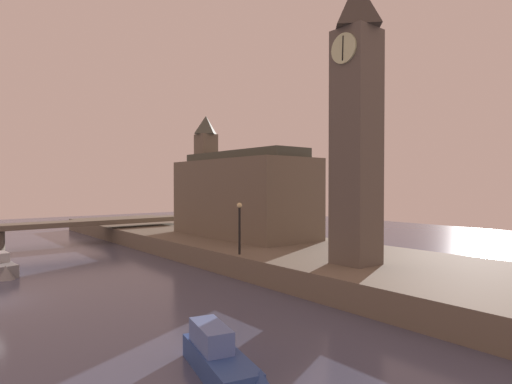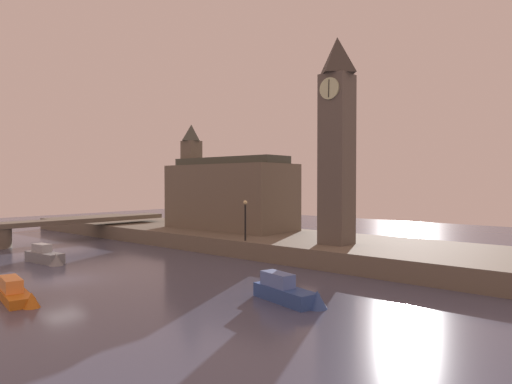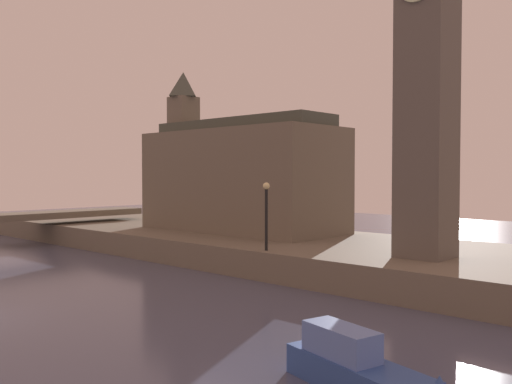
% 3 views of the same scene
% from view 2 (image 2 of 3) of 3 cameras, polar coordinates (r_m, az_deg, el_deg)
% --- Properties ---
extents(ground_plane, '(120.00, 120.00, 0.00)m').
position_cam_2_polar(ground_plane, '(33.86, -22.87, -10.10)').
color(ground_plane, '#474C66').
extents(far_embankment, '(70.00, 12.00, 1.50)m').
position_cam_2_polar(far_embankment, '(46.11, 0.12, -6.03)').
color(far_embankment, '#6B6051').
rests_on(far_embankment, ground).
extents(clock_tower, '(2.54, 2.57, 16.95)m').
position_cam_2_polar(clock_tower, '(38.30, 10.06, 6.69)').
color(clock_tower, '#5B544C').
rests_on(clock_tower, far_embankment).
extents(parliament_hall, '(14.48, 6.51, 11.86)m').
position_cam_2_polar(parliament_hall, '(50.03, -3.56, -0.18)').
color(parliament_hall, '#6B6051').
rests_on(parliament_hall, far_embankment).
extents(streetlamp, '(0.36, 0.36, 3.52)m').
position_cam_2_polar(streetlamp, '(39.70, -1.35, -2.91)').
color(streetlamp, black).
rests_on(streetlamp, far_embankment).
extents(boat_cruiser_grey, '(4.65, 1.58, 1.53)m').
position_cam_2_polar(boat_cruiser_grey, '(41.22, -24.70, -7.32)').
color(boat_cruiser_grey, gray).
rests_on(boat_cruiser_grey, ground).
extents(boat_patrol_orange, '(5.04, 2.10, 1.49)m').
position_cam_2_polar(boat_patrol_orange, '(28.87, -27.61, -11.26)').
color(boat_patrol_orange, orange).
rests_on(boat_patrol_orange, ground).
extents(boat_tour_blue, '(5.02, 2.29, 1.65)m').
position_cam_2_polar(boat_tour_blue, '(25.61, 4.21, -12.42)').
color(boat_tour_blue, '#2D4C93').
rests_on(boat_tour_blue, ground).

